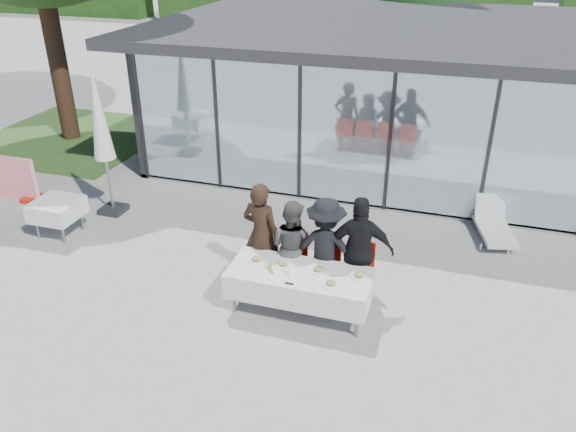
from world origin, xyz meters
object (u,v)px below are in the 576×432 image
object	(u,v)px
diner_d	(360,251)
diner_chair_d	(360,267)
diner_b	(291,246)
folded_eyeglasses	(289,284)
diner_a	(261,234)
spare_chair_b	(565,204)
diner_chair_b	(294,256)
market_umbrella	(100,126)
dining_table	(300,283)
plate_extra	(331,284)
spare_table_left	(57,209)
plate_c	(319,270)
plate_b	(283,264)
juice_bottle	(270,266)
plate_d	(359,275)
lounger	(494,224)
diner_c	(325,248)
diner_chair_a	(264,251)
plate_a	(256,259)

from	to	relation	value
diner_d	diner_chair_d	size ratio (longest dim) A/B	1.91
diner_b	folded_eyeglasses	xyz separation A→B (m)	(0.27, -0.99, -0.06)
diner_a	spare_chair_b	distance (m)	6.40
diner_a	diner_chair_b	world-z (taller)	diner_a
market_umbrella	diner_a	bearing A→B (deg)	-21.19
dining_table	diner_chair_d	bearing A→B (deg)	42.59
plate_extra	spare_table_left	world-z (taller)	plate_extra
plate_c	spare_chair_b	bearing A→B (deg)	46.17
plate_b	market_umbrella	bearing A→B (deg)	155.55
plate_c	juice_bottle	xyz separation A→B (m)	(-0.73, -0.21, 0.06)
diner_chair_d	plate_d	xyz separation A→B (m)	(0.09, -0.61, 0.24)
plate_extra	lounger	world-z (taller)	plate_extra
dining_table	market_umbrella	distance (m)	5.52
diner_chair_d	plate_b	world-z (taller)	diner_chair_d
diner_b	plate_extra	xyz separation A→B (m)	(0.87, -0.83, -0.04)
diner_a	diner_d	size ratio (longest dim) A/B	1.01
diner_a	spare_table_left	xyz separation A→B (m)	(-4.46, 0.38, -0.39)
plate_d	diner_chair_b	bearing A→B (deg)	153.79
diner_a	diner_c	world-z (taller)	diner_a
diner_c	diner_d	size ratio (longest dim) A/B	0.94
diner_a	market_umbrella	bearing A→B (deg)	-11.04
diner_chair_a	diner_b	xyz separation A→B (m)	(0.53, -0.13, 0.28)
plate_d	diner_b	bearing A→B (deg)	158.81
diner_chair_a	plate_d	world-z (taller)	diner_chair_a
plate_extra	juice_bottle	world-z (taller)	juice_bottle
plate_extra	spare_chair_b	bearing A→B (deg)	50.19
diner_chair_b	spare_table_left	world-z (taller)	diner_chair_b
diner_c	folded_eyeglasses	size ratio (longest dim) A/B	12.53
spare_chair_b	dining_table	bearing A→B (deg)	-134.96
plate_c	folded_eyeglasses	distance (m)	0.58
plate_a	folded_eyeglasses	distance (m)	0.84
diner_d	market_umbrella	size ratio (longest dim) A/B	0.62
diner_a	diner_chair_a	world-z (taller)	diner_a
plate_d	plate_extra	distance (m)	0.50
plate_c	juice_bottle	bearing A→B (deg)	-163.78
juice_bottle	diner_d	bearing A→B (deg)	29.69
spare_table_left	plate_b	bearing A→B (deg)	-10.18
diner_c	plate_c	world-z (taller)	diner_c
dining_table	market_umbrella	xyz separation A→B (m)	(-4.87, 2.17, 1.41)
plate_a	plate_extra	distance (m)	1.34
plate_c	diner_chair_a	bearing A→B (deg)	150.53
diner_a	diner_chair_a	distance (m)	0.42
spare_chair_b	plate_c	bearing A→B (deg)	-133.83
spare_table_left	market_umbrella	world-z (taller)	market_umbrella
plate_b	lounger	bearing A→B (deg)	46.41
spare_chair_b	market_umbrella	bearing A→B (deg)	-166.76
juice_bottle	diner_chair_d	bearing A→B (deg)	33.88
diner_chair_b	market_umbrella	xyz separation A→B (m)	(-4.54, 1.42, 1.41)
diner_d	plate_c	distance (m)	0.76
juice_bottle	diner_a	bearing A→B (deg)	119.42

